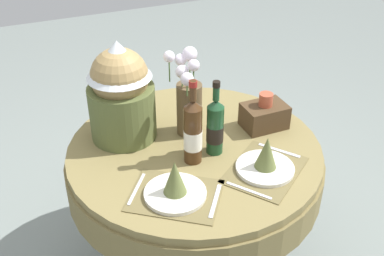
{
  "coord_description": "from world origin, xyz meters",
  "views": [
    {
      "loc": [
        -0.68,
        -1.56,
        1.93
      ],
      "look_at": [
        0.0,
        0.03,
        0.82
      ],
      "focal_mm": 44.15,
      "sensor_mm": 36.0,
      "label": 1
    }
  ],
  "objects_px": {
    "gift_tub_back_left": "(121,88)",
    "place_setting_right": "(266,161)",
    "dining_table": "(194,169)",
    "woven_basket_side_right": "(264,115)",
    "place_setting_left": "(175,186)",
    "flower_vase": "(188,98)",
    "wine_bottle_left": "(215,126)",
    "wine_bottle_right": "(193,132)"
  },
  "relations": [
    {
      "from": "wine_bottle_left",
      "to": "wine_bottle_right",
      "type": "relative_size",
      "value": 0.91
    },
    {
      "from": "dining_table",
      "to": "wine_bottle_left",
      "type": "xyz_separation_m",
      "value": [
        0.06,
        -0.07,
        0.26
      ]
    },
    {
      "from": "place_setting_right",
      "to": "flower_vase",
      "type": "distance_m",
      "value": 0.45
    },
    {
      "from": "place_setting_left",
      "to": "gift_tub_back_left",
      "type": "height_order",
      "value": "gift_tub_back_left"
    },
    {
      "from": "gift_tub_back_left",
      "to": "wine_bottle_left",
      "type": "bearing_deg",
      "value": -40.78
    },
    {
      "from": "place_setting_right",
      "to": "flower_vase",
      "type": "bearing_deg",
      "value": 113.98
    },
    {
      "from": "wine_bottle_left",
      "to": "place_setting_right",
      "type": "bearing_deg",
      "value": -56.85
    },
    {
      "from": "dining_table",
      "to": "woven_basket_side_right",
      "type": "height_order",
      "value": "woven_basket_side_right"
    },
    {
      "from": "place_setting_left",
      "to": "woven_basket_side_right",
      "type": "relative_size",
      "value": 2.16
    },
    {
      "from": "place_setting_right",
      "to": "gift_tub_back_left",
      "type": "relative_size",
      "value": 0.93
    },
    {
      "from": "wine_bottle_left",
      "to": "woven_basket_side_right",
      "type": "xyz_separation_m",
      "value": [
        0.3,
        0.09,
        -0.07
      ]
    },
    {
      "from": "place_setting_left",
      "to": "gift_tub_back_left",
      "type": "bearing_deg",
      "value": 96.87
    },
    {
      "from": "flower_vase",
      "to": "gift_tub_back_left",
      "type": "distance_m",
      "value": 0.3
    },
    {
      "from": "flower_vase",
      "to": "gift_tub_back_left",
      "type": "height_order",
      "value": "gift_tub_back_left"
    },
    {
      "from": "wine_bottle_right",
      "to": "gift_tub_back_left",
      "type": "distance_m",
      "value": 0.38
    },
    {
      "from": "place_setting_right",
      "to": "wine_bottle_left",
      "type": "bearing_deg",
      "value": 123.15
    },
    {
      "from": "gift_tub_back_left",
      "to": "dining_table",
      "type": "bearing_deg",
      "value": -39.14
    },
    {
      "from": "place_setting_right",
      "to": "woven_basket_side_right",
      "type": "xyz_separation_m",
      "value": [
        0.17,
        0.29,
        0.02
      ]
    },
    {
      "from": "flower_vase",
      "to": "gift_tub_back_left",
      "type": "xyz_separation_m",
      "value": [
        -0.28,
        0.09,
        0.07
      ]
    },
    {
      "from": "place_setting_left",
      "to": "place_setting_right",
      "type": "xyz_separation_m",
      "value": [
        0.39,
        0.0,
        0.0
      ]
    },
    {
      "from": "dining_table",
      "to": "woven_basket_side_right",
      "type": "relative_size",
      "value": 5.74
    },
    {
      "from": "place_setting_right",
      "to": "wine_bottle_right",
      "type": "bearing_deg",
      "value": 143.43
    },
    {
      "from": "dining_table",
      "to": "wine_bottle_left",
      "type": "distance_m",
      "value": 0.27
    },
    {
      "from": "place_setting_right",
      "to": "wine_bottle_right",
      "type": "height_order",
      "value": "wine_bottle_right"
    },
    {
      "from": "wine_bottle_right",
      "to": "flower_vase",
      "type": "bearing_deg",
      "value": 72.13
    },
    {
      "from": "wine_bottle_left",
      "to": "place_setting_left",
      "type": "bearing_deg",
      "value": -142.13
    },
    {
      "from": "dining_table",
      "to": "place_setting_left",
      "type": "distance_m",
      "value": 0.38
    },
    {
      "from": "wine_bottle_right",
      "to": "gift_tub_back_left",
      "type": "bearing_deg",
      "value": 125.09
    },
    {
      "from": "gift_tub_back_left",
      "to": "place_setting_right",
      "type": "bearing_deg",
      "value": -46.61
    },
    {
      "from": "dining_table",
      "to": "wine_bottle_right",
      "type": "distance_m",
      "value": 0.29
    },
    {
      "from": "dining_table",
      "to": "place_setting_left",
      "type": "height_order",
      "value": "place_setting_left"
    },
    {
      "from": "place_setting_right",
      "to": "wine_bottle_left",
      "type": "distance_m",
      "value": 0.26
    },
    {
      "from": "woven_basket_side_right",
      "to": "gift_tub_back_left",
      "type": "bearing_deg",
      "value": 163.37
    },
    {
      "from": "place_setting_right",
      "to": "flower_vase",
      "type": "relative_size",
      "value": 1.09
    },
    {
      "from": "place_setting_left",
      "to": "wine_bottle_right",
      "type": "distance_m",
      "value": 0.26
    },
    {
      "from": "place_setting_right",
      "to": "gift_tub_back_left",
      "type": "distance_m",
      "value": 0.69
    },
    {
      "from": "flower_vase",
      "to": "wine_bottle_left",
      "type": "xyz_separation_m",
      "value": [
        0.04,
        -0.19,
        -0.05
      ]
    },
    {
      "from": "flower_vase",
      "to": "wine_bottle_left",
      "type": "relative_size",
      "value": 1.16
    },
    {
      "from": "place_setting_right",
      "to": "woven_basket_side_right",
      "type": "bearing_deg",
      "value": 60.49
    },
    {
      "from": "dining_table",
      "to": "gift_tub_back_left",
      "type": "xyz_separation_m",
      "value": [
        -0.26,
        0.21,
        0.37
      ]
    },
    {
      "from": "place_setting_left",
      "to": "wine_bottle_left",
      "type": "height_order",
      "value": "wine_bottle_left"
    },
    {
      "from": "woven_basket_side_right",
      "to": "place_setting_right",
      "type": "bearing_deg",
      "value": -119.51
    }
  ]
}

